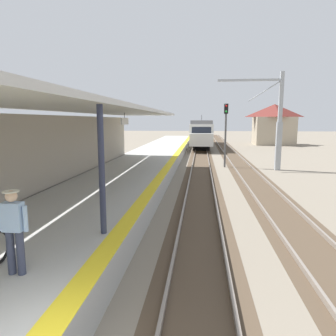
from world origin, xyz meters
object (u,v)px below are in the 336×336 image
(approaching_train, at_px, (201,132))
(catenary_pylon_far_side, at_px, (276,124))
(distant_trackside_house, at_px, (274,124))
(commuter_person, at_px, (14,228))
(rail_signal_post, at_px, (226,129))

(approaching_train, xyz_separation_m, catenary_pylon_far_side, (5.67, -21.17, 1.43))
(catenary_pylon_far_side, relative_size, distant_trackside_house, 1.14)
(commuter_person, bearing_deg, catenary_pylon_far_side, 64.44)
(catenary_pylon_far_side, bearing_deg, rail_signal_post, 163.75)
(approaching_train, xyz_separation_m, rail_signal_post, (1.96, -20.09, 1.02))
(approaching_train, bearing_deg, commuter_person, -95.01)
(commuter_person, relative_size, distant_trackside_house, 0.25)
(approaching_train, relative_size, commuter_person, 11.74)
(approaching_train, distance_m, distant_trackside_house, 12.54)
(catenary_pylon_far_side, height_order, distant_trackside_house, catenary_pylon_far_side)
(rail_signal_post, height_order, catenary_pylon_far_side, catenary_pylon_far_side)
(approaching_train, relative_size, distant_trackside_house, 2.97)
(approaching_train, bearing_deg, distant_trackside_house, 23.34)
(approaching_train, bearing_deg, rail_signal_post, -84.42)
(catenary_pylon_far_side, xyz_separation_m, distant_trackside_house, (5.80, 26.12, -0.27))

